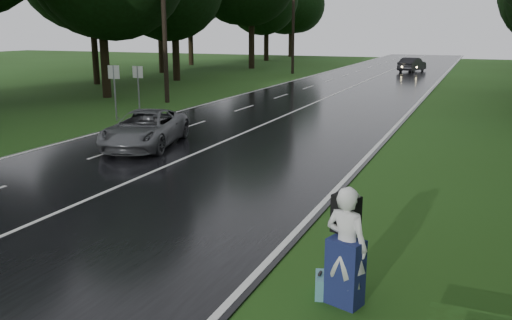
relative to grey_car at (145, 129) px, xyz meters
The scene contains 13 objects.
road 10.97m from the grey_car, 77.57° to the left, with size 12.00×140.00×0.04m, color black.
lane_center 10.97m from the grey_car, 77.57° to the left, with size 0.12×140.00×0.01m, color silver.
grey_car is the anchor object (origin of this frame).
far_car 41.97m from the grey_car, 83.56° to the left, with size 1.54×4.43×1.46m, color black.
hitchhiker 13.25m from the grey_car, 41.76° to the right, with size 0.85×0.81×2.02m.
suitcase 12.85m from the grey_car, 42.71° to the right, with size 0.15×0.52×0.37m, color teal.
utility_pole_mid 12.92m from the grey_car, 118.45° to the left, with size 1.80×0.28×9.12m, color black, non-canonical shape.
utility_pole_far 35.44m from the grey_car, 99.98° to the left, with size 1.80×0.28×9.03m, color black, non-canonical shape.
road_sign_a 6.72m from the grey_car, 136.48° to the left, with size 0.65×0.10×2.70m, color white, non-canonical shape.
road_sign_b 8.19m from the grey_car, 126.42° to the left, with size 0.61×0.10×2.54m, color white, non-canonical shape.
tree_left_d 16.33m from the grey_car, 133.04° to the left, with size 9.30×9.30×14.52m, color black, non-canonical shape.
tree_left_e 27.33m from the grey_car, 118.61° to the left, with size 8.78×8.78×13.71m, color black, non-canonical shape.
tree_left_f 41.96m from the grey_car, 107.80° to the left, with size 11.41×11.41×17.82m, color black, non-canonical shape.
Camera 1 is at (9.31, -7.49, 4.42)m, focal length 37.55 mm.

